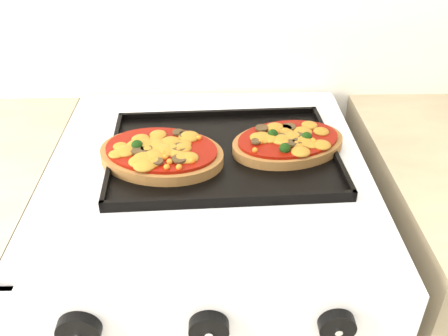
{
  "coord_description": "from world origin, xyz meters",
  "views": [
    {
      "loc": [
        -0.02,
        0.92,
        1.41
      ],
      "look_at": [
        -0.01,
        1.66,
        0.92
      ],
      "focal_mm": 40.0,
      "sensor_mm": 36.0,
      "label": 1
    }
  ],
  "objects_px": {
    "baking_tray": "(223,152)",
    "pizza_left": "(161,152)",
    "stove": "(210,323)",
    "pizza_right": "(288,141)"
  },
  "relations": [
    {
      "from": "pizza_left",
      "to": "pizza_right",
      "type": "xyz_separation_m",
      "value": [
        0.23,
        0.03,
        -0.0
      ]
    },
    {
      "from": "baking_tray",
      "to": "pizza_left",
      "type": "relative_size",
      "value": 1.83
    },
    {
      "from": "stove",
      "to": "baking_tray",
      "type": "bearing_deg",
      "value": 22.77
    },
    {
      "from": "stove",
      "to": "pizza_right",
      "type": "relative_size",
      "value": 4.23
    },
    {
      "from": "pizza_left",
      "to": "stove",
      "type": "bearing_deg",
      "value": 5.21
    },
    {
      "from": "stove",
      "to": "pizza_right",
      "type": "xyz_separation_m",
      "value": [
        0.15,
        0.03,
        0.48
      ]
    },
    {
      "from": "stove",
      "to": "pizza_left",
      "type": "xyz_separation_m",
      "value": [
        -0.08,
        -0.01,
        0.48
      ]
    },
    {
      "from": "baking_tray",
      "to": "pizza_left",
      "type": "height_order",
      "value": "pizza_left"
    },
    {
      "from": "stove",
      "to": "baking_tray",
      "type": "distance_m",
      "value": 0.47
    },
    {
      "from": "baking_tray",
      "to": "pizza_left",
      "type": "distance_m",
      "value": 0.12
    }
  ]
}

